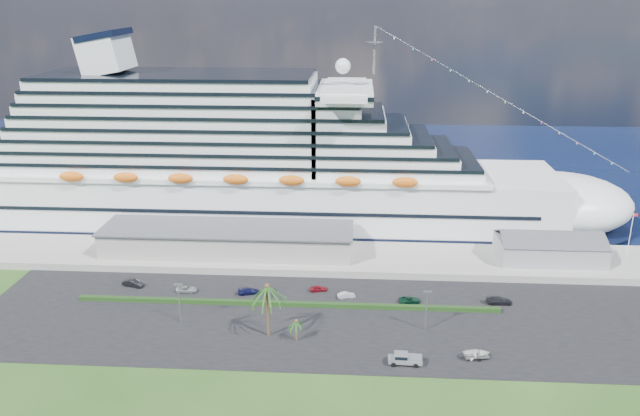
# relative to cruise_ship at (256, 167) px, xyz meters

# --- Properties ---
(ground) EXTENTS (420.00, 420.00, 0.00)m
(ground) POSITION_rel_cruise_ship_xyz_m (21.53, -64.00, -16.69)
(ground) COLOR #204316
(ground) RESTS_ON ground
(asphalt_lot) EXTENTS (140.00, 38.00, 0.12)m
(asphalt_lot) POSITION_rel_cruise_ship_xyz_m (21.53, -53.00, -16.63)
(asphalt_lot) COLOR black
(asphalt_lot) RESTS_ON ground
(wharf) EXTENTS (240.00, 20.00, 1.80)m
(wharf) POSITION_rel_cruise_ship_xyz_m (21.53, -24.00, -15.79)
(wharf) COLOR gray
(wharf) RESTS_ON ground
(water) EXTENTS (420.00, 160.00, 0.02)m
(water) POSITION_rel_cruise_ship_xyz_m (21.53, 66.00, -16.68)
(water) COLOR black
(water) RESTS_ON ground
(cruise_ship) EXTENTS (191.00, 38.00, 54.00)m
(cruise_ship) POSITION_rel_cruise_ship_xyz_m (0.00, 0.00, 0.00)
(cruise_ship) COLOR silver
(cruise_ship) RESTS_ON ground
(terminal_building) EXTENTS (61.00, 15.00, 6.30)m
(terminal_building) POSITION_rel_cruise_ship_xyz_m (-3.47, -24.00, -11.68)
(terminal_building) COLOR gray
(terminal_building) RESTS_ON wharf
(port_shed) EXTENTS (24.00, 12.31, 7.37)m
(port_shed) POSITION_rel_cruise_ship_xyz_m (73.53, -24.00, -12.30)
(port_shed) COLOR gray
(port_shed) RESTS_ON wharf
(flagpole) EXTENTS (1.08, 0.16, 12.00)m
(flagpole) POSITION_rel_cruise_ship_xyz_m (91.57, -24.00, -8.43)
(flagpole) COLOR silver
(flagpole) RESTS_ON wharf
(hedge) EXTENTS (88.00, 1.10, 0.90)m
(hedge) POSITION_rel_cruise_ship_xyz_m (13.53, -48.00, -16.12)
(hedge) COLOR black
(hedge) RESTS_ON asphalt_lot
(lamp_post_left) EXTENTS (1.60, 0.35, 8.27)m
(lamp_post_left) POSITION_rel_cruise_ship_xyz_m (-6.47, -56.00, -11.35)
(lamp_post_left) COLOR gray
(lamp_post_left) RESTS_ON asphalt_lot
(lamp_post_right) EXTENTS (1.60, 0.35, 8.27)m
(lamp_post_right) POSITION_rel_cruise_ship_xyz_m (41.53, -56.00, -11.35)
(lamp_post_right) COLOR gray
(lamp_post_right) RESTS_ON asphalt_lot
(palm_tall) EXTENTS (8.82, 8.82, 11.13)m
(palm_tall) POSITION_rel_cruise_ship_xyz_m (11.53, -60.00, -7.49)
(palm_tall) COLOR #47301E
(palm_tall) RESTS_ON ground
(palm_short) EXTENTS (3.53, 3.53, 4.56)m
(palm_short) POSITION_rel_cruise_ship_xyz_m (17.03, -61.50, -13.03)
(palm_short) COLOR #47301E
(palm_short) RESTS_ON ground
(parked_car_0) EXTENTS (4.48, 3.13, 1.42)m
(parked_car_0) POSITION_rel_cruise_ship_xyz_m (-21.05, -40.43, -15.87)
(parked_car_0) COLOR white
(parked_car_0) RESTS_ON asphalt_lot
(parked_car_1) EXTENTS (4.98, 2.76, 1.56)m
(parked_car_1) POSITION_rel_cruise_ship_xyz_m (-21.37, -41.03, -15.80)
(parked_car_1) COLOR black
(parked_car_1) RESTS_ON asphalt_lot
(parked_car_2) EXTENTS (4.59, 2.21, 1.26)m
(parked_car_2) POSITION_rel_cruise_ship_xyz_m (-8.79, -43.02, -15.95)
(parked_car_2) COLOR #A1A4AA
(parked_car_2) RESTS_ON asphalt_lot
(parked_car_3) EXTENTS (4.96, 3.01, 1.35)m
(parked_car_3) POSITION_rel_cruise_ship_xyz_m (4.83, -43.10, -15.90)
(parked_car_3) COLOR #12143F
(parked_car_3) RESTS_ON asphalt_lot
(parked_car_4) EXTENTS (3.98, 2.36, 1.27)m
(parked_car_4) POSITION_rel_cruise_ship_xyz_m (19.80, -40.86, -15.94)
(parked_car_4) COLOR maroon
(parked_car_4) RESTS_ON asphalt_lot
(parked_car_5) EXTENTS (3.97, 2.19, 1.24)m
(parked_car_5) POSITION_rel_cruise_ship_xyz_m (25.99, -43.62, -15.95)
(parked_car_5) COLOR silver
(parked_car_5) RESTS_ON asphalt_lot
(parked_car_6) EXTENTS (4.76, 2.60, 1.26)m
(parked_car_6) POSITION_rel_cruise_ship_xyz_m (39.29, -44.97, -15.94)
(parked_car_6) COLOR #0C3322
(parked_car_6) RESTS_ON asphalt_lot
(parked_car_7) EXTENTS (5.29, 2.17, 1.53)m
(parked_car_7) POSITION_rel_cruise_ship_xyz_m (57.94, -44.36, -15.81)
(parked_car_7) COLOR black
(parked_car_7) RESTS_ON asphalt_lot
(pickup_truck) EXTENTS (6.00, 2.40, 2.09)m
(pickup_truck) POSITION_rel_cruise_ship_xyz_m (36.69, -68.19, -15.42)
(pickup_truck) COLOR black
(pickup_truck) RESTS_ON asphalt_lot
(boat_trailer) EXTENTS (5.71, 4.16, 1.59)m
(boat_trailer) POSITION_rel_cruise_ship_xyz_m (49.60, -65.73, -15.52)
(boat_trailer) COLOR gray
(boat_trailer) RESTS_ON asphalt_lot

